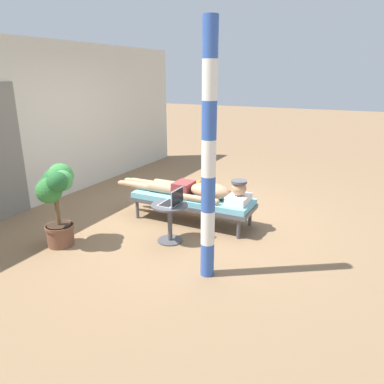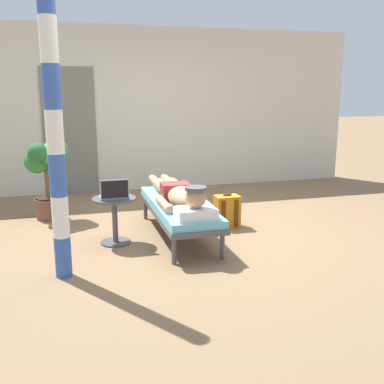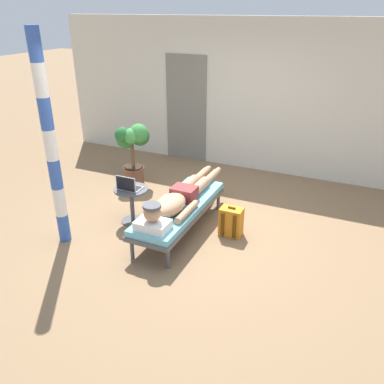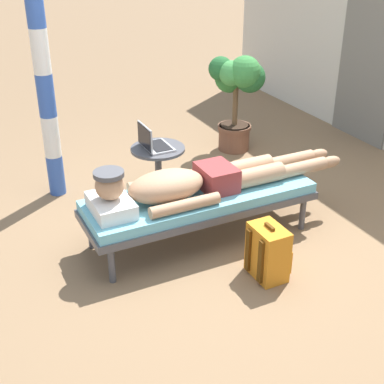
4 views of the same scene
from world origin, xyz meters
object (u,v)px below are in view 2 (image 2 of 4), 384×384
Objects in this scene: person_reclining at (180,194)px; potted_plant at (48,166)px; side_table at (115,212)px; lounge_chair at (179,208)px; laptop at (114,194)px; porch_post at (55,132)px; backpack at (227,212)px.

potted_plant is (-1.46, 1.24, 0.19)m from person_reclining.
person_reclining reaches higher than side_table.
lounge_chair is 1.74× the size of potted_plant.
side_table is at bearing -176.97° from lounge_chair.
person_reclining is 0.76m from side_table.
porch_post is at bearing -126.77° from laptop.
backpack is (0.67, 0.26, -0.32)m from person_reclining.
side_table is at bearing -170.14° from backpack.
lounge_chair is at bearing -162.97° from backpack.
lounge_chair is at bearing 6.96° from laptop.
side_table is (-0.74, -0.04, 0.01)m from lounge_chair.
backpack is at bearing -24.60° from potted_plant.
side_table is at bearing -59.42° from potted_plant.
potted_plant is at bearing 139.74° from person_reclining.
side_table is 1.69× the size of laptop.
side_table is (-0.74, 0.02, -0.16)m from person_reclining.
person_reclining is at bearing -158.84° from backpack.
laptop is at bearing -177.21° from person_reclining.
laptop is (-0.74, -0.04, 0.06)m from person_reclining.
potted_plant is at bearing 120.58° from side_table.
laptop is at bearing 53.23° from porch_post.
lounge_chair is 1.92m from potted_plant.
potted_plant is at bearing 119.56° from laptop.
backpack reaches higher than lounge_chair.
laptop is at bearing -168.14° from backpack.
side_table is at bearing 178.82° from person_reclining.
porch_post is at bearing -85.35° from potted_plant.
potted_plant reaches higher than lounge_chair.
person_reclining is 0.74m from laptop.
potted_plant is (-1.46, 1.19, 0.36)m from lounge_chair.
laptop reaches higher than person_reclining.
laptop is (-0.74, -0.09, 0.24)m from lounge_chair.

